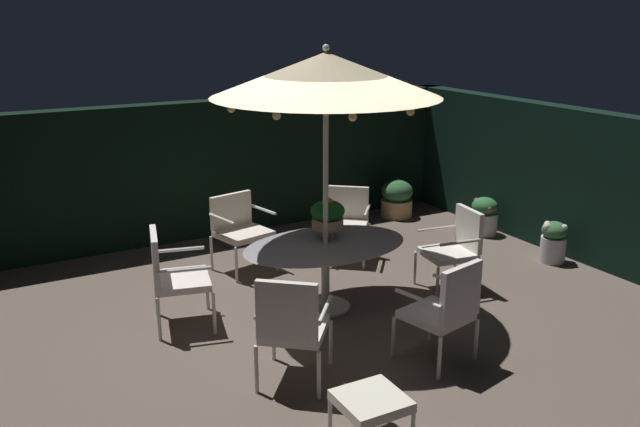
% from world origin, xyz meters
% --- Properties ---
extents(ground_plane, '(8.10, 6.77, 0.02)m').
position_xyz_m(ground_plane, '(0.00, 0.00, -0.01)').
color(ground_plane, brown).
extents(hedge_backdrop_rear, '(8.10, 0.30, 1.93)m').
position_xyz_m(hedge_backdrop_rear, '(0.00, 3.24, 0.96)').
color(hedge_backdrop_rear, black).
rests_on(hedge_backdrop_rear, ground_plane).
extents(hedge_backdrop_right, '(0.30, 6.77, 1.93)m').
position_xyz_m(hedge_backdrop_right, '(3.90, 0.00, 0.96)').
color(hedge_backdrop_right, black).
rests_on(hedge_backdrop_right, ground_plane).
extents(patio_dining_table, '(1.84, 1.22, 0.74)m').
position_xyz_m(patio_dining_table, '(0.19, 0.17, 0.63)').
color(patio_dining_table, silver).
rests_on(patio_dining_table, ground_plane).
extents(patio_umbrella, '(2.32, 2.32, 2.80)m').
position_xyz_m(patio_umbrella, '(0.19, 0.17, 2.51)').
color(patio_umbrella, silver).
rests_on(patio_umbrella, ground_plane).
extents(centerpiece_planter, '(0.37, 0.37, 0.46)m').
position_xyz_m(centerpiece_planter, '(0.30, 0.31, 1.01)').
color(centerpiece_planter, tan).
rests_on(centerpiece_planter, patio_dining_table).
extents(patio_chair_north, '(0.65, 0.64, 0.94)m').
position_xyz_m(patio_chair_north, '(1.79, -0.08, 0.54)').
color(patio_chair_north, silver).
rests_on(patio_chair_north, ground_plane).
extents(patio_chair_northeast, '(0.80, 0.80, 0.92)m').
position_xyz_m(patio_chair_northeast, '(1.21, 1.40, 0.55)').
color(patio_chair_northeast, silver).
rests_on(patio_chair_northeast, ground_plane).
extents(patio_chair_east, '(0.75, 0.69, 0.93)m').
position_xyz_m(patio_chair_east, '(-0.15, 1.73, 0.56)').
color(patio_chair_east, silver).
rests_on(patio_chair_east, ground_plane).
extents(patio_chair_southeast, '(0.70, 0.76, 1.02)m').
position_xyz_m(patio_chair_southeast, '(-1.37, 0.55, 0.59)').
color(patio_chair_southeast, silver).
rests_on(patio_chair_southeast, ground_plane).
extents(patio_chair_south, '(0.82, 0.83, 1.03)m').
position_xyz_m(patio_chair_south, '(-0.84, -1.07, 0.58)').
color(patio_chair_south, silver).
rests_on(patio_chair_south, ground_plane).
extents(patio_chair_southwest, '(0.68, 0.68, 1.00)m').
position_xyz_m(patio_chair_southwest, '(0.55, -1.41, 0.56)').
color(patio_chair_southwest, silver).
rests_on(patio_chair_southwest, ground_plane).
extents(ottoman_footrest, '(0.49, 0.48, 0.39)m').
position_xyz_m(ottoman_footrest, '(-0.70, -2.09, 0.34)').
color(ottoman_footrest, silver).
rests_on(ottoman_footrest, ground_plane).
extents(potted_plant_left_far, '(0.39, 0.39, 0.55)m').
position_xyz_m(potted_plant_left_far, '(3.46, 1.27, 0.27)').
color(potted_plant_left_far, beige).
rests_on(potted_plant_left_far, ground_plane).
extents(potted_plant_back_left, '(0.49, 0.49, 0.58)m').
position_xyz_m(potted_plant_back_left, '(2.87, 2.61, 0.30)').
color(potted_plant_back_left, tan).
rests_on(potted_plant_back_left, ground_plane).
extents(potted_plant_right_near, '(0.35, 0.33, 0.54)m').
position_xyz_m(potted_plant_right_near, '(3.46, -0.02, 0.29)').
color(potted_plant_right_near, silver).
rests_on(potted_plant_right_near, ground_plane).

